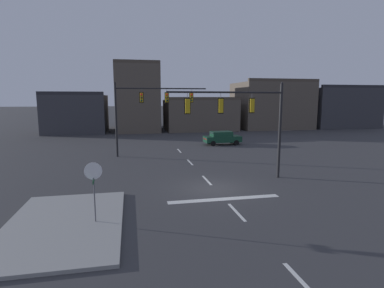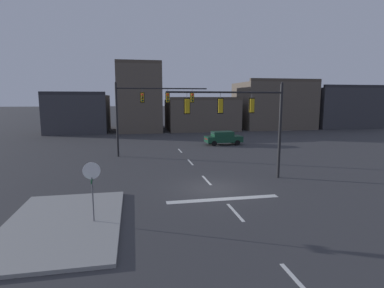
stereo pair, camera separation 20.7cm
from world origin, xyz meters
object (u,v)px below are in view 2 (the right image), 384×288
(signal_mast_far_side, at_px, (147,105))
(car_lot_nearside, at_px, (223,138))
(signal_mast_near_side, at_px, (245,114))
(stop_sign, at_px, (92,178))

(signal_mast_far_side, relative_size, car_lot_nearside, 1.96)
(signal_mast_near_side, height_order, car_lot_nearside, signal_mast_near_side)
(signal_mast_far_side, bearing_deg, signal_mast_near_side, -60.06)
(signal_mast_near_side, distance_m, car_lot_nearside, 16.42)
(stop_sign, bearing_deg, signal_mast_far_side, 78.88)
(stop_sign, bearing_deg, signal_mast_near_side, 31.72)
(signal_mast_near_side, relative_size, car_lot_nearside, 1.79)
(signal_mast_far_side, distance_m, car_lot_nearside, 11.39)
(signal_mast_far_side, height_order, car_lot_nearside, signal_mast_far_side)
(signal_mast_near_side, xyz_separation_m, stop_sign, (-9.18, -5.68, -2.41))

